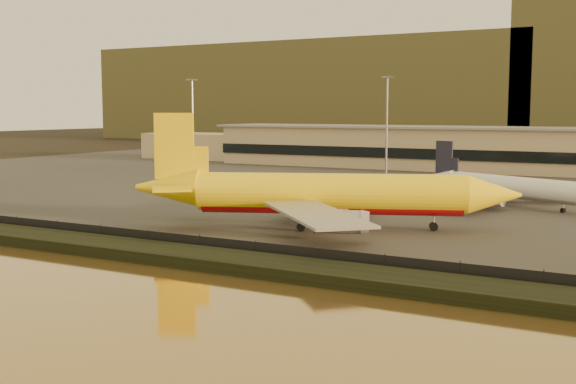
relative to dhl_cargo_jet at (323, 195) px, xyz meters
name	(u,v)px	position (x,y,z in m)	size (l,w,h in m)	color
ground	(243,238)	(-6.93, -11.11, -5.27)	(900.00, 900.00, 0.00)	black
embankment	(166,254)	(-6.93, -28.11, -4.57)	(320.00, 7.00, 1.40)	black
tarmac	(444,179)	(-6.93, 83.89, -5.17)	(320.00, 220.00, 0.20)	#2D2D2D
perimeter_fence	(186,243)	(-6.93, -24.11, -3.97)	(300.00, 0.05, 2.20)	black
terminal_building	(427,148)	(-21.46, 114.44, 0.98)	(202.00, 25.00, 12.60)	tan
apron_light_masts	(487,119)	(8.07, 63.89, 10.43)	(152.20, 12.20, 25.40)	slate
distant_hills	(538,85)	(-27.67, 328.89, 26.12)	(470.00, 160.00, 70.00)	brown
dhl_cargo_jet	(323,195)	(0.00, 0.00, 0.00)	(54.52, 51.59, 16.98)	yellow
white_narrowbody_jet	(509,187)	(18.37, 39.33, -1.69)	(37.28, 35.25, 11.32)	white
gse_vehicle_yellow	(343,204)	(-6.42, 20.92, -4.27)	(3.58, 1.61, 1.61)	yellow
gse_vehicle_white	(298,198)	(-17.67, 25.35, -4.27)	(3.56, 1.60, 1.60)	white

